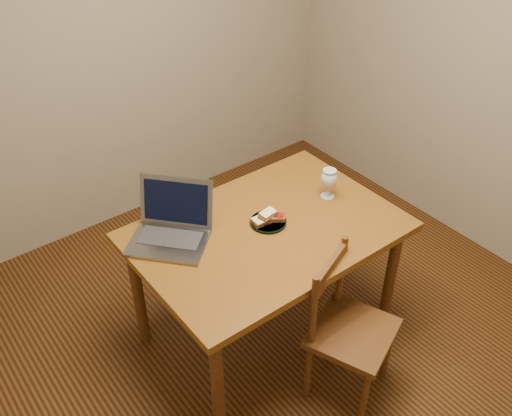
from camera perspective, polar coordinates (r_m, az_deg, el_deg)
floor at (r=3.30m, az=2.26°, el=-13.09°), size 3.20×3.20×0.02m
back_wall at (r=3.71m, az=-13.98°, el=16.66°), size 3.20×0.02×2.60m
right_wall at (r=3.62m, az=23.50°, el=14.27°), size 0.02×3.20×2.60m
table at (r=2.88m, az=1.07°, el=-3.39°), size 1.30×0.90×0.74m
chair at (r=2.79m, az=9.32°, el=-11.37°), size 0.50×0.49×0.41m
plate at (r=2.85m, az=1.24°, el=-1.42°), size 0.18×0.18×0.02m
sandwich_cheese at (r=2.82m, az=0.65°, el=-1.19°), size 0.11×0.07×0.03m
sandwich_tomato at (r=2.85m, az=1.90°, el=-0.87°), size 0.12×0.11×0.03m
sandwich_top at (r=2.82m, az=1.19°, el=-0.68°), size 0.11×0.08×0.03m
milk_glass at (r=3.01m, az=7.27°, el=2.45°), size 0.09×0.09×0.17m
laptop at (r=2.77m, az=-8.41°, el=-1.53°), size 0.49×0.49×0.26m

